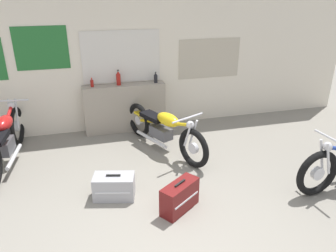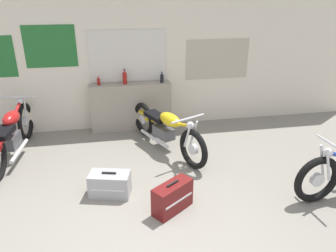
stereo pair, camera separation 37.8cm
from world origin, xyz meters
The scene contains 9 objects.
wall_back centered at (0.00, 3.71, 1.40)m, with size 10.00×0.07×2.80m.
sill_counter centered at (0.00, 3.54, 0.48)m, with size 1.61×0.28×0.97m.
bottle_leftmost centered at (-0.60, 3.55, 1.04)m, with size 0.06×0.06×0.17m.
bottle_left_center centered at (-0.09, 3.54, 1.10)m, with size 0.08×0.08×0.30m.
bottle_center centered at (0.64, 3.52, 1.06)m, with size 0.07×0.07×0.22m.
motorcycle_yellow centered at (0.54, 2.49, 0.41)m, with size 1.07×2.05×0.83m.
motorcycle_red centered at (-2.09, 2.68, 0.44)m, with size 0.64×2.19×0.92m.
hard_case_silver centered at (-0.48, 1.25, 0.17)m, with size 0.62×0.43×0.37m.
hard_case_darkred centered at (0.33, 0.76, 0.20)m, with size 0.60×0.52×0.43m.
Camera 1 is at (-0.73, -2.67, 2.79)m, focal length 35.00 mm.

